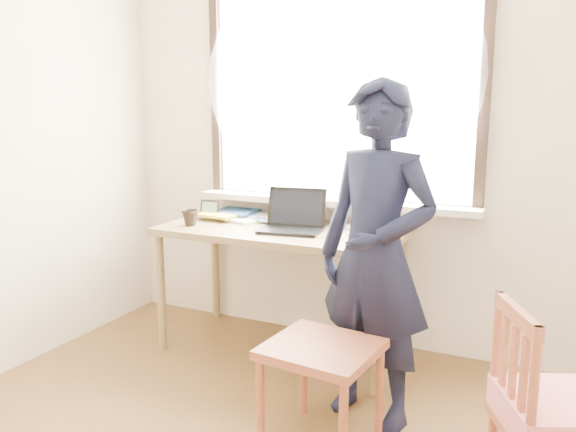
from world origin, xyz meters
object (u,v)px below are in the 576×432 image
at_px(mug_dark, 190,218).
at_px(work_chair, 322,360).
at_px(mug_white, 284,216).
at_px(desk, 281,241).
at_px(side_chair, 554,417).
at_px(laptop, 293,221).
at_px(person, 376,256).

height_order(mug_dark, work_chair, mug_dark).
bearing_deg(mug_white, work_chair, -56.36).
bearing_deg(desk, side_chair, -32.95).
bearing_deg(work_chair, mug_dark, 149.67).
relative_size(laptop, mug_dark, 3.79).
relative_size(work_chair, side_chair, 0.61).
xyz_separation_m(desk, mug_dark, (-0.55, -0.17, 0.13)).
height_order(desk, mug_dark, mug_dark).
height_order(laptop, person, person).
distance_m(laptop, mug_dark, 0.66).
bearing_deg(laptop, side_chair, -33.85).
distance_m(desk, laptop, 0.17).
xyz_separation_m(desk, mug_white, (-0.05, 0.15, 0.12)).
bearing_deg(mug_white, side_chair, -35.66).
bearing_deg(person, mug_dark, -179.42).
height_order(desk, laptop, laptop).
height_order(desk, mug_white, mug_white).
xyz_separation_m(laptop, side_chair, (1.45, -0.97, -0.41)).
height_order(mug_white, work_chair, mug_white).
relative_size(desk, work_chair, 2.87).
height_order(laptop, mug_white, laptop).
bearing_deg(desk, mug_dark, -162.56).
bearing_deg(person, side_chair, -15.10).
xyz_separation_m(laptop, work_chair, (0.52, -0.82, -0.45)).
bearing_deg(mug_dark, desk, 17.44).
relative_size(desk, mug_white, 13.56).
relative_size(mug_white, side_chair, 0.13).
relative_size(mug_white, work_chair, 0.21).
height_order(laptop, mug_dark, laptop).
bearing_deg(desk, mug_white, 110.06).
distance_m(mug_dark, work_chair, 1.41).
height_order(mug_white, person, person).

